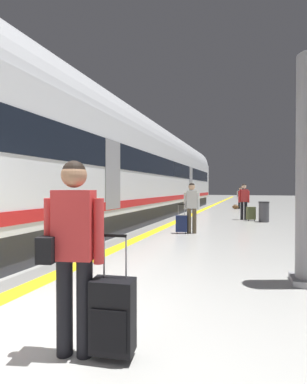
{
  "coord_description": "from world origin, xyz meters",
  "views": [
    {
      "loc": [
        2.37,
        -1.8,
        1.52
      ],
      "look_at": [
        0.02,
        4.84,
        1.41
      ],
      "focal_mm": 26.07,
      "sensor_mm": 36.0,
      "label": 1
    }
  ],
  "objects_px": {
    "duffel_bag_far": "(235,207)",
    "waste_bin": "(264,212)",
    "rolling_suitcase_foreground": "(113,316)",
    "high_speed_train": "(134,167)",
    "passenger_mid": "(244,199)",
    "suitcase_mid": "(251,213)",
    "traveller_foreground": "(72,243)",
    "passenger_near": "(192,204)",
    "passenger_far": "(240,196)",
    "suitcase_near": "(181,224)"
  },
  "relations": [
    {
      "from": "passenger_far",
      "to": "duffel_bag_far",
      "type": "distance_m",
      "value": 0.9
    },
    {
      "from": "rolling_suitcase_foreground",
      "to": "high_speed_train",
      "type": "bearing_deg",
      "value": 112.48
    },
    {
      "from": "traveller_foreground",
      "to": "suitcase_mid",
      "type": "height_order",
      "value": "traveller_foreground"
    },
    {
      "from": "high_speed_train",
      "to": "suitcase_near",
      "type": "bearing_deg",
      "value": -45.51
    },
    {
      "from": "passenger_near",
      "to": "passenger_far",
      "type": "height_order",
      "value": "passenger_near"
    },
    {
      "from": "high_speed_train",
      "to": "rolling_suitcase_foreground",
      "type": "relative_size",
      "value": 29.17
    },
    {
      "from": "rolling_suitcase_foreground",
      "to": "passenger_mid",
      "type": "relative_size",
      "value": 0.64
    },
    {
      "from": "traveller_foreground",
      "to": "passenger_far",
      "type": "height_order",
      "value": "traveller_foreground"
    },
    {
      "from": "suitcase_near",
      "to": "passenger_far",
      "type": "xyz_separation_m",
      "value": [
        1.42,
        12.13,
        0.62
      ]
    },
    {
      "from": "passenger_far",
      "to": "duffel_bag_far",
      "type": "xyz_separation_m",
      "value": [
        -0.32,
        -0.27,
        -0.8
      ]
    },
    {
      "from": "waste_bin",
      "to": "passenger_near",
      "type": "bearing_deg",
      "value": -120.04
    },
    {
      "from": "traveller_foreground",
      "to": "passenger_mid",
      "type": "bearing_deg",
      "value": 84.38
    },
    {
      "from": "rolling_suitcase_foreground",
      "to": "waste_bin",
      "type": "distance_m",
      "value": 11.28
    },
    {
      "from": "rolling_suitcase_foreground",
      "to": "passenger_near",
      "type": "bearing_deg",
      "value": 96.01
    },
    {
      "from": "passenger_mid",
      "to": "suitcase_mid",
      "type": "relative_size",
      "value": 2.67
    },
    {
      "from": "passenger_mid",
      "to": "suitcase_mid",
      "type": "height_order",
      "value": "passenger_mid"
    },
    {
      "from": "suitcase_near",
      "to": "traveller_foreground",
      "type": "bearing_deg",
      "value": -84.31
    },
    {
      "from": "suitcase_near",
      "to": "passenger_far",
      "type": "bearing_deg",
      "value": 83.33
    },
    {
      "from": "passenger_near",
      "to": "passenger_far",
      "type": "xyz_separation_m",
      "value": [
        1.1,
        11.99,
        -0.03
      ]
    },
    {
      "from": "traveller_foreground",
      "to": "suitcase_near",
      "type": "relative_size",
      "value": 1.78
    },
    {
      "from": "passenger_near",
      "to": "duffel_bag_far",
      "type": "bearing_deg",
      "value": 86.18
    },
    {
      "from": "passenger_far",
      "to": "suitcase_near",
      "type": "bearing_deg",
      "value": -96.67
    },
    {
      "from": "suitcase_mid",
      "to": "passenger_far",
      "type": "xyz_separation_m",
      "value": [
        -0.76,
        7.56,
        0.6
      ]
    },
    {
      "from": "passenger_near",
      "to": "suitcase_mid",
      "type": "relative_size",
      "value": 2.62
    },
    {
      "from": "rolling_suitcase_foreground",
      "to": "passenger_mid",
      "type": "height_order",
      "value": "passenger_mid"
    },
    {
      "from": "passenger_far",
      "to": "duffel_bag_far",
      "type": "bearing_deg",
      "value": -139.33
    },
    {
      "from": "duffel_bag_far",
      "to": "rolling_suitcase_foreground",
      "type": "bearing_deg",
      "value": -90.14
    },
    {
      "from": "high_speed_train",
      "to": "suitcase_near",
      "type": "distance_m",
      "value": 4.89
    },
    {
      "from": "high_speed_train",
      "to": "rolling_suitcase_foreground",
      "type": "bearing_deg",
      "value": -67.52
    },
    {
      "from": "passenger_near",
      "to": "waste_bin",
      "type": "bearing_deg",
      "value": 59.96
    },
    {
      "from": "suitcase_near",
      "to": "suitcase_mid",
      "type": "height_order",
      "value": "suitcase_near"
    },
    {
      "from": "passenger_mid",
      "to": "waste_bin",
      "type": "bearing_deg",
      "value": -35.54
    },
    {
      "from": "rolling_suitcase_foreground",
      "to": "suitcase_mid",
      "type": "distance_m",
      "value": 11.48
    },
    {
      "from": "traveller_foreground",
      "to": "suitcase_mid",
      "type": "relative_size",
      "value": 2.74
    },
    {
      "from": "rolling_suitcase_foreground",
      "to": "passenger_far",
      "type": "bearing_deg",
      "value": 88.91
    },
    {
      "from": "traveller_foreground",
      "to": "rolling_suitcase_foreground",
      "type": "height_order",
      "value": "traveller_foreground"
    },
    {
      "from": "high_speed_train",
      "to": "passenger_far",
      "type": "bearing_deg",
      "value": 63.5
    },
    {
      "from": "traveller_foreground",
      "to": "suitcase_mid",
      "type": "distance_m",
      "value": 11.62
    },
    {
      "from": "traveller_foreground",
      "to": "waste_bin",
      "type": "height_order",
      "value": "traveller_foreground"
    },
    {
      "from": "duffel_bag_far",
      "to": "traveller_foreground",
      "type": "bearing_deg",
      "value": -91.26
    },
    {
      "from": "passenger_mid",
      "to": "waste_bin",
      "type": "distance_m",
      "value": 1.2
    },
    {
      "from": "waste_bin",
      "to": "duffel_bag_far",
      "type": "bearing_deg",
      "value": 102.12
    },
    {
      "from": "rolling_suitcase_foreground",
      "to": "passenger_mid",
      "type": "distance_m",
      "value": 11.82
    },
    {
      "from": "passenger_near",
      "to": "waste_bin",
      "type": "height_order",
      "value": "passenger_near"
    },
    {
      "from": "suitcase_near",
      "to": "passenger_mid",
      "type": "relative_size",
      "value": 0.58
    },
    {
      "from": "suitcase_near",
      "to": "duffel_bag_far",
      "type": "bearing_deg",
      "value": 84.69
    },
    {
      "from": "rolling_suitcase_foreground",
      "to": "traveller_foreground",
      "type": "bearing_deg",
      "value": -167.76
    },
    {
      "from": "passenger_mid",
      "to": "duffel_bag_far",
      "type": "relative_size",
      "value": 3.9
    },
    {
      "from": "traveller_foreground",
      "to": "suitcase_mid",
      "type": "bearing_deg",
      "value": 82.65
    },
    {
      "from": "duffel_bag_far",
      "to": "waste_bin",
      "type": "distance_m",
      "value": 7.74
    }
  ]
}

